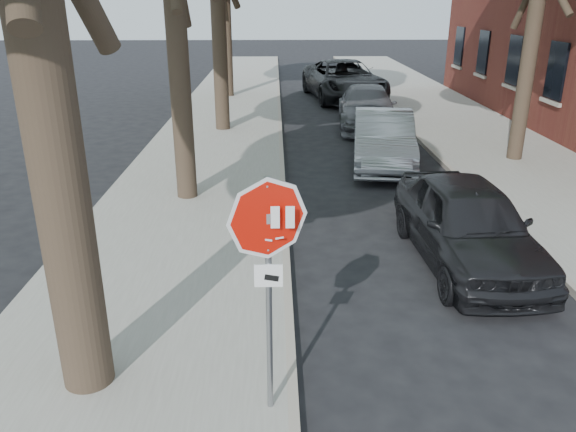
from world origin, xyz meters
name	(u,v)px	position (x,y,z in m)	size (l,w,h in m)	color
ground	(334,413)	(0.00, 0.00, 0.00)	(120.00, 120.00, 0.00)	black
sidewalk_left	(214,144)	(-2.50, 12.00, 0.06)	(4.00, 55.00, 0.12)	gray
sidewalk_right	(488,143)	(6.00, 12.00, 0.06)	(4.00, 55.00, 0.12)	gray
curb_left	(281,144)	(-0.45, 12.00, 0.07)	(0.12, 55.00, 0.13)	#9E9384
curb_right	(422,143)	(3.95, 12.00, 0.07)	(0.12, 55.00, 0.13)	#9E9384
stop_sign	(268,254)	(-0.70, -0.03, 1.95)	(0.76, 0.34, 2.61)	gray
car_a	(468,223)	(2.60, 3.73, 0.72)	(1.70, 4.24, 1.44)	black
car_b	(383,139)	(2.27, 9.76, 0.72)	(1.53, 4.38, 1.44)	#9D9FA5
car_c	(367,108)	(2.60, 14.64, 0.69)	(1.94, 4.77, 1.38)	#525358
car_d	(344,80)	(2.46, 20.43, 0.86)	(2.86, 6.20, 1.72)	black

